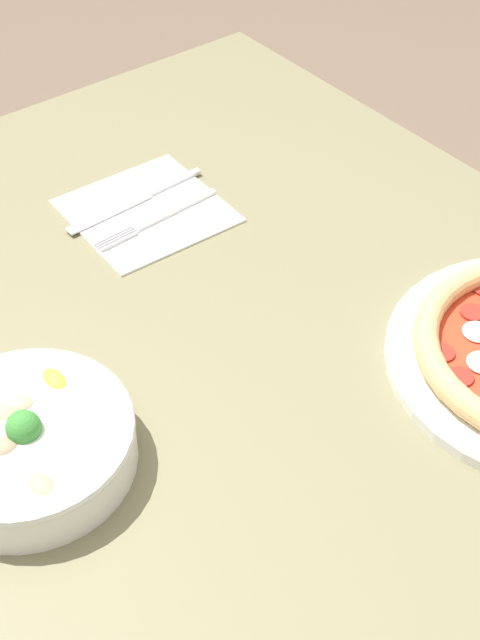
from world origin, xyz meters
name	(u,v)px	position (x,y,z in m)	size (l,w,h in m)	color
dining_table	(212,451)	(0.00, 0.00, 0.66)	(1.18, 0.99, 0.77)	#706B4C
bowl	(26,442)	(0.03, 0.18, 0.80)	(0.20, 0.20, 0.07)	white
napkin	(146,211)	(0.28, -0.11, 0.77)	(0.18, 0.18, 0.00)	white
fork	(159,218)	(0.25, -0.11, 0.77)	(0.02, 0.17, 0.00)	silver
knife	(142,198)	(0.30, -0.12, 0.77)	(0.02, 0.20, 0.01)	silver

